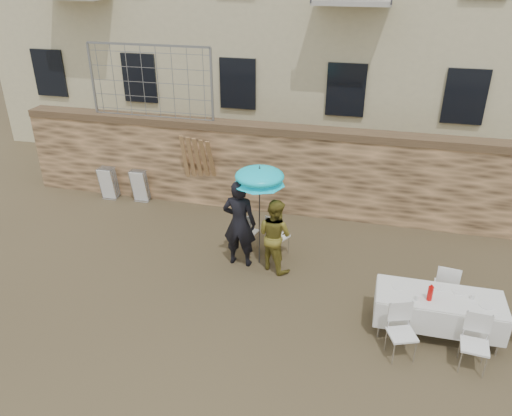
% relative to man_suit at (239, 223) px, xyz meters
% --- Properties ---
extents(ground, '(80.00, 80.00, 0.00)m').
position_rel_man_suit_xyz_m(ground, '(-0.03, -2.27, -0.97)').
color(ground, brown).
rests_on(ground, ground).
extents(stone_wall, '(13.00, 0.50, 2.20)m').
position_rel_man_suit_xyz_m(stone_wall, '(-0.03, 2.73, 0.13)').
color(stone_wall, '#936E49').
rests_on(stone_wall, ground).
extents(chain_link_fence, '(3.20, 0.06, 1.80)m').
position_rel_man_suit_xyz_m(chain_link_fence, '(-3.03, 2.73, 2.13)').
color(chain_link_fence, gray).
rests_on(chain_link_fence, stone_wall).
extents(man_suit, '(0.72, 0.48, 1.93)m').
position_rel_man_suit_xyz_m(man_suit, '(0.00, 0.00, 0.00)').
color(man_suit, black).
rests_on(man_suit, ground).
extents(woman_dress, '(0.97, 0.90, 1.59)m').
position_rel_man_suit_xyz_m(woman_dress, '(0.75, 0.00, -0.17)').
color(woman_dress, '#A09031').
rests_on(woman_dress, ground).
extents(umbrella, '(1.03, 1.03, 2.07)m').
position_rel_man_suit_xyz_m(umbrella, '(0.40, 0.10, 0.99)').
color(umbrella, '#3F3F44').
rests_on(umbrella, ground).
extents(couple_chair_left, '(0.55, 0.55, 0.96)m').
position_rel_man_suit_xyz_m(couple_chair_left, '(0.00, 0.55, -0.49)').
color(couple_chair_left, white).
rests_on(couple_chair_left, ground).
extents(couple_chair_right, '(0.64, 0.64, 0.96)m').
position_rel_man_suit_xyz_m(couple_chair_right, '(0.70, 0.55, -0.49)').
color(couple_chair_right, white).
rests_on(couple_chair_right, ground).
extents(banquet_table, '(2.10, 0.85, 0.78)m').
position_rel_man_suit_xyz_m(banquet_table, '(3.89, -1.32, -0.23)').
color(banquet_table, white).
rests_on(banquet_table, ground).
extents(soda_bottle, '(0.09, 0.09, 0.26)m').
position_rel_man_suit_xyz_m(soda_bottle, '(3.69, -1.47, -0.06)').
color(soda_bottle, red).
rests_on(soda_bottle, banquet_table).
extents(table_chair_front_left, '(0.62, 0.62, 0.96)m').
position_rel_man_suit_xyz_m(table_chair_front_left, '(3.29, -2.07, -0.49)').
color(table_chair_front_left, white).
rests_on(table_chair_front_left, ground).
extents(table_chair_front_right, '(0.52, 0.52, 0.96)m').
position_rel_man_suit_xyz_m(table_chair_front_right, '(4.39, -2.07, -0.49)').
color(table_chair_front_right, white).
rests_on(table_chair_front_right, ground).
extents(table_chair_back, '(0.53, 0.53, 0.96)m').
position_rel_man_suit_xyz_m(table_chair_back, '(4.09, -0.52, -0.49)').
color(table_chair_back, white).
rests_on(table_chair_back, ground).
extents(chair_stack_left, '(0.46, 0.40, 0.92)m').
position_rel_man_suit_xyz_m(chair_stack_left, '(-4.29, 2.36, -0.51)').
color(chair_stack_left, white).
rests_on(chair_stack_left, ground).
extents(chair_stack_right, '(0.46, 0.32, 0.92)m').
position_rel_man_suit_xyz_m(chair_stack_right, '(-3.39, 2.36, -0.51)').
color(chair_stack_right, white).
rests_on(chair_stack_right, ground).
extents(wood_planks, '(0.70, 0.20, 2.00)m').
position_rel_man_suit_xyz_m(wood_planks, '(-1.79, 2.43, 0.03)').
color(wood_planks, '#A37749').
rests_on(wood_planks, ground).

